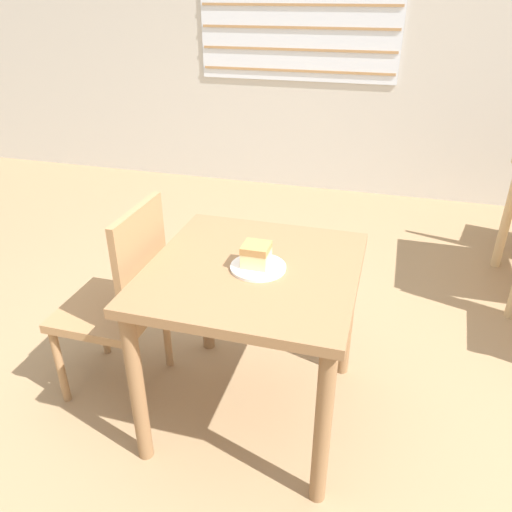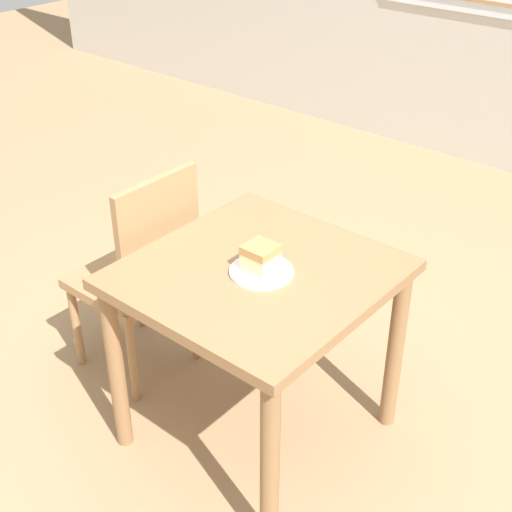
% 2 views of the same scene
% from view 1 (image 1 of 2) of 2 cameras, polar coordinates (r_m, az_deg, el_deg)
% --- Properties ---
extents(ground_plane, '(14.00, 14.00, 0.00)m').
position_cam_1_polar(ground_plane, '(2.27, 1.43, -19.26)').
color(ground_plane, '#997A56').
extents(wall_back, '(10.00, 0.10, 2.80)m').
position_cam_1_polar(wall_back, '(4.55, 12.13, 24.29)').
color(wall_back, beige).
rests_on(wall_back, ground_plane).
extents(dining_table_near, '(0.80, 0.83, 0.74)m').
position_cam_1_polar(dining_table_near, '(1.97, -0.31, -4.25)').
color(dining_table_near, olive).
rests_on(dining_table_near, ground_plane).
extents(chair_near_window, '(0.41, 0.41, 0.92)m').
position_cam_1_polar(chair_near_window, '(2.25, -15.02, -4.73)').
color(chair_near_window, '#9E754C').
rests_on(chair_near_window, ground_plane).
extents(plate, '(0.21, 0.21, 0.01)m').
position_cam_1_polar(plate, '(1.90, 0.24, -1.28)').
color(plate, white).
rests_on(plate, dining_table_near).
extents(cake_slice, '(0.10, 0.10, 0.09)m').
position_cam_1_polar(cake_slice, '(1.88, 0.02, 0.16)').
color(cake_slice, '#E5CC89').
rests_on(cake_slice, plate).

